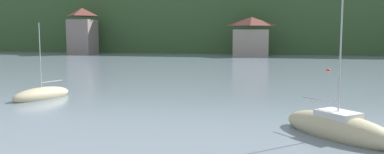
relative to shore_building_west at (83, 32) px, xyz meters
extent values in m
cube|color=#38562D|center=(36.69, 27.10, 1.80)|extent=(352.00, 43.55, 13.33)
ellipsoid|color=#264223|center=(41.57, 37.99, -0.20)|extent=(246.40, 30.49, 28.87)
cube|color=gray|center=(0.00, 0.00, -1.11)|extent=(5.03, 5.35, 7.52)
pyramid|color=brown|center=(0.00, 0.00, 4.29)|extent=(5.28, 5.62, 1.76)
cube|color=gray|center=(36.69, -0.18, -2.21)|extent=(6.94, 4.99, 5.32)
pyramid|color=brown|center=(36.69, -0.18, 2.07)|extent=(7.29, 5.24, 1.75)
ellipsoid|color=#CCBC8E|center=(24.64, -56.44, -4.60)|extent=(3.06, 5.10, 1.18)
cylinder|color=#B7B7BC|center=(24.64, -56.44, -1.75)|extent=(0.06, 0.06, 5.05)
cylinder|color=#ADADB2|center=(24.98, -55.54, -3.67)|extent=(0.72, 1.82, 0.05)
ellipsoid|color=#CCBC8E|center=(44.75, -63.63, -4.52)|extent=(5.75, 6.09, 1.54)
cylinder|color=#B7B7BC|center=(44.75, -63.63, -0.61)|extent=(0.08, 0.08, 6.97)
cylinder|color=#ADADB2|center=(43.97, -62.77, -3.26)|extent=(1.60, 1.77, 0.07)
cube|color=silver|center=(44.75, -63.63, -3.87)|extent=(2.26, 2.31, 0.46)
sphere|color=red|center=(48.28, -29.54, -4.87)|extent=(0.54, 0.54, 0.54)
camera|label=1|loc=(41.82, -84.00, 0.18)|focal=38.57mm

